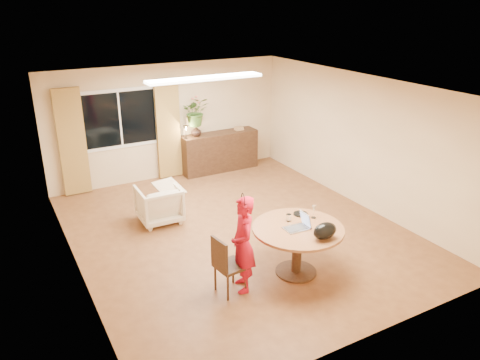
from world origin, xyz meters
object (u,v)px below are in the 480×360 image
(dining_chair, at_px, (230,264))
(armchair, at_px, (159,204))
(child, at_px, (243,244))
(dining_table, at_px, (298,237))
(sideboard, at_px, (220,152))

(dining_chair, relative_size, armchair, 1.15)
(dining_chair, bearing_deg, child, -12.30)
(child, bearing_deg, dining_chair, -79.80)
(dining_table, bearing_deg, armchair, 114.38)
(dining_table, relative_size, dining_chair, 1.53)
(dining_table, relative_size, armchair, 1.77)
(dining_chair, height_order, armchair, dining_chair)
(dining_chair, distance_m, armchair, 2.64)
(dining_table, bearing_deg, dining_chair, 177.11)
(dining_chair, relative_size, sideboard, 0.47)
(sideboard, bearing_deg, armchair, -139.05)
(dining_table, distance_m, dining_chair, 1.12)
(dining_table, relative_size, child, 0.95)
(dining_table, xyz_separation_m, child, (-0.91, 0.04, 0.11))
(sideboard, bearing_deg, dining_table, -102.37)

